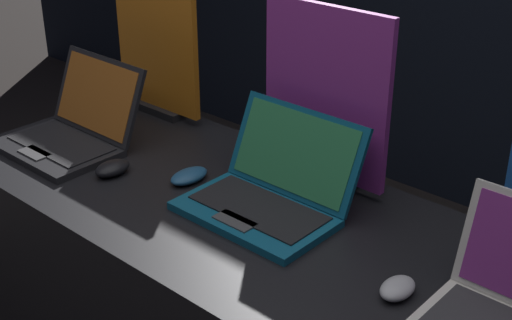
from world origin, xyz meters
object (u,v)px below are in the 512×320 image
Objects in this scene: laptop_front at (73,127)px; promo_stand_middle at (325,101)px; mouse_middle at (189,176)px; mouse_back at (398,288)px; laptop_middle at (271,189)px; promo_stand_front at (157,46)px; mouse_front at (112,168)px.

promo_stand_middle is at bearing 24.71° from laptop_front.
mouse_back is at bearing -5.18° from mouse_middle.
mouse_middle is (-0.26, -0.03, -0.04)m from laptop_middle.
laptop_front is 3.78× the size of mouse_back.
mouse_back is at bearing -35.77° from promo_stand_middle.
promo_stand_front is at bearing 163.22° from mouse_back.
promo_stand_front reaches higher than promo_stand_middle.
mouse_back is (0.69, -0.06, 0.00)m from mouse_middle.
mouse_back is (1.11, -0.33, -0.21)m from promo_stand_front.
mouse_front is 0.90× the size of mouse_middle.
laptop_front reaches higher than mouse_front.
laptop_front is at bearing -179.67° from mouse_back.
promo_stand_middle is at bearing 144.23° from mouse_back.
promo_stand_front is (-0.24, 0.38, 0.21)m from mouse_front.
laptop_front reaches higher than mouse_back.
laptop_front reaches higher than mouse_middle.
promo_stand_middle is at bearing 38.77° from mouse_front.
mouse_back reaches higher than mouse_middle.
mouse_front is 0.61m from promo_stand_middle.
mouse_back is at bearing 3.26° from mouse_front.
laptop_front is 0.24m from mouse_front.
mouse_middle is 0.42m from promo_stand_middle.
laptop_middle is at bearing 7.51° from mouse_middle.
promo_stand_front reaches higher than mouse_middle.
mouse_front is at bearing -141.23° from promo_stand_middle.
promo_stand_front is 0.74m from laptop_middle.
mouse_front is at bearing -161.81° from laptop_middle.
laptop_front is 3.38× the size of mouse_front.
promo_stand_front is at bearing 90.00° from laptop_front.
mouse_front is 0.28× the size of laptop_middle.
laptop_front is 0.74× the size of promo_stand_front.
laptop_middle is (0.45, 0.15, 0.04)m from mouse_front.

